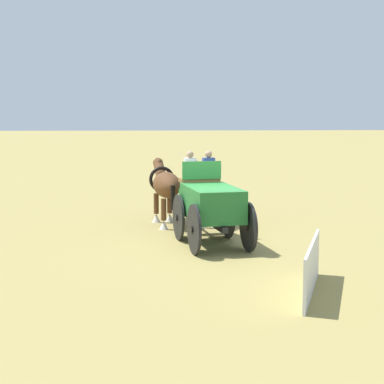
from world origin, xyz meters
The scene contains 5 objects.
ground_plane centered at (0.00, 0.00, 0.00)m, with size 220.00×220.00×0.00m, color #9E8C4C.
show_wagon centered at (0.18, 0.03, 1.20)m, with size 5.59×2.20×2.66m.
draft_horse_near centered at (3.42, 1.27, 1.34)m, with size 2.99×1.22×2.21m.
draft_horse_off centered at (3.64, -0.01, 1.31)m, with size 2.98×1.27×2.17m.
sponsor_banner centered at (-4.86, -1.70, 0.55)m, with size 3.20×0.06×1.10m, color silver.
Camera 1 is at (-17.57, 1.64, 3.87)m, focal length 57.88 mm.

